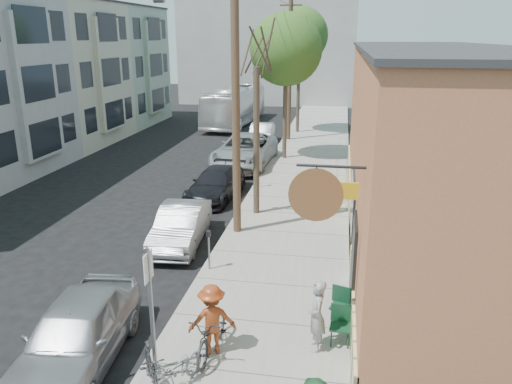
% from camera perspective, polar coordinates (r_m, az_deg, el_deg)
% --- Properties ---
extents(ground, '(120.00, 120.00, 0.00)m').
position_cam_1_polar(ground, '(15.64, -14.02, -9.39)').
color(ground, black).
extents(sidewalk, '(4.50, 58.00, 0.15)m').
position_cam_1_polar(sidewalk, '(24.72, 5.38, 1.30)').
color(sidewalk, gray).
rests_on(sidewalk, ground).
extents(cafe_building, '(6.60, 20.20, 6.61)m').
position_cam_1_polar(cafe_building, '(18.29, 19.11, 5.07)').
color(cafe_building, '#AE6440').
rests_on(cafe_building, ground).
extents(apartment_row, '(6.30, 32.00, 9.00)m').
position_cam_1_polar(apartment_row, '(32.19, -24.43, 11.63)').
color(apartment_row, '#91A48B').
rests_on(apartment_row, ground).
extents(end_cap_building, '(18.00, 8.00, 12.00)m').
position_cam_1_polar(end_cap_building, '(55.27, 1.54, 16.51)').
color(end_cap_building, '#9F9E9A').
rests_on(end_cap_building, ground).
extents(sign_post, '(0.07, 0.45, 2.80)m').
position_cam_1_polar(sign_post, '(10.54, -11.95, -11.85)').
color(sign_post, slate).
rests_on(sign_post, sidewalk).
extents(parking_meter_near, '(0.14, 0.14, 1.24)m').
position_cam_1_polar(parking_meter_near, '(15.06, -5.42, -5.87)').
color(parking_meter_near, slate).
rests_on(parking_meter_near, sidewalk).
extents(parking_meter_far, '(0.14, 0.14, 1.24)m').
position_cam_1_polar(parking_meter_far, '(23.08, 0.14, 2.54)').
color(parking_meter_far, slate).
rests_on(parking_meter_far, sidewalk).
extents(utility_pole_near, '(3.57, 0.28, 10.00)m').
position_cam_1_polar(utility_pole_near, '(16.94, -2.56, 12.30)').
color(utility_pole_near, '#503A28').
rests_on(utility_pole_near, sidewalk).
extents(utility_pole_far, '(1.80, 0.28, 10.00)m').
position_cam_1_polar(utility_pole_far, '(33.72, 3.89, 14.74)').
color(utility_pole_far, '#503A28').
rests_on(utility_pole_far, sidewalk).
extents(tree_bare, '(0.24, 0.24, 5.69)m').
position_cam_1_polar(tree_bare, '(19.22, 0.04, 5.66)').
color(tree_bare, '#44392C').
rests_on(tree_bare, sidewalk).
extents(tree_leafy_mid, '(3.96, 3.96, 8.03)m').
position_cam_1_polar(tree_leafy_mid, '(28.28, 3.45, 15.93)').
color(tree_leafy_mid, '#44392C').
rests_on(tree_leafy_mid, sidewalk).
extents(tree_leafy_far, '(3.94, 3.94, 8.74)m').
position_cam_1_polar(tree_leafy_far, '(36.53, 5.02, 17.37)').
color(tree_leafy_far, '#44392C').
rests_on(tree_leafy_far, sidewalk).
extents(patio_chair_a, '(0.54, 0.54, 0.88)m').
position_cam_1_polar(patio_chair_a, '(11.94, 9.61, -14.88)').
color(patio_chair_a, '#0F3620').
rests_on(patio_chair_a, sidewalk).
extents(patio_chair_b, '(0.63, 0.63, 0.88)m').
position_cam_1_polar(patio_chair_b, '(12.70, 9.65, -12.75)').
color(patio_chair_b, '#0F3620').
rests_on(patio_chair_b, sidewalk).
extents(patron_grey, '(0.49, 0.66, 1.68)m').
position_cam_1_polar(patron_grey, '(11.47, 6.96, -13.87)').
color(patron_grey, gray).
rests_on(patron_grey, sidewalk).
extents(cyclist, '(1.20, 0.94, 1.64)m').
position_cam_1_polar(cyclist, '(11.35, -5.06, -14.29)').
color(cyclist, maroon).
rests_on(cyclist, sidewalk).
extents(cyclist_bike, '(0.78, 1.98, 1.02)m').
position_cam_1_polar(cyclist_bike, '(11.51, -5.02, -15.59)').
color(cyclist_bike, '#222325').
rests_on(cyclist_bike, sidewalk).
extents(parked_bike_a, '(1.16, 1.54, 0.92)m').
position_cam_1_polar(parked_bike_a, '(10.68, -11.88, -19.22)').
color(parked_bike_a, black).
rests_on(parked_bike_a, sidewalk).
extents(parked_bike_b, '(1.04, 1.63, 0.81)m').
position_cam_1_polar(parked_bike_b, '(10.64, -8.92, -19.59)').
color(parked_bike_b, slate).
rests_on(parked_bike_b, sidewalk).
extents(car_0, '(2.24, 4.66, 1.53)m').
position_cam_1_polar(car_0, '(11.86, -19.85, -14.99)').
color(car_0, '#97989E').
rests_on(car_0, ground).
extents(car_1, '(1.78, 4.24, 1.36)m').
position_cam_1_polar(car_1, '(17.37, -8.59, -3.81)').
color(car_1, '#94959B').
rests_on(car_1, ground).
extents(car_2, '(2.18, 4.61, 1.30)m').
position_cam_1_polar(car_2, '(22.14, -4.60, 0.94)').
color(car_2, black).
rests_on(car_2, ground).
extents(car_3, '(3.10, 6.29, 1.72)m').
position_cam_1_polar(car_3, '(27.56, -1.30, 4.75)').
color(car_3, '#ADB2B5').
rests_on(car_3, ground).
extents(car_4, '(1.63, 4.18, 1.36)m').
position_cam_1_polar(car_4, '(33.22, 0.64, 6.63)').
color(car_4, '#97979E').
rests_on(car_4, ground).
extents(bus, '(3.22, 10.87, 2.99)m').
position_cam_1_polar(bus, '(40.91, -2.42, 9.83)').
color(bus, white).
rests_on(bus, ground).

